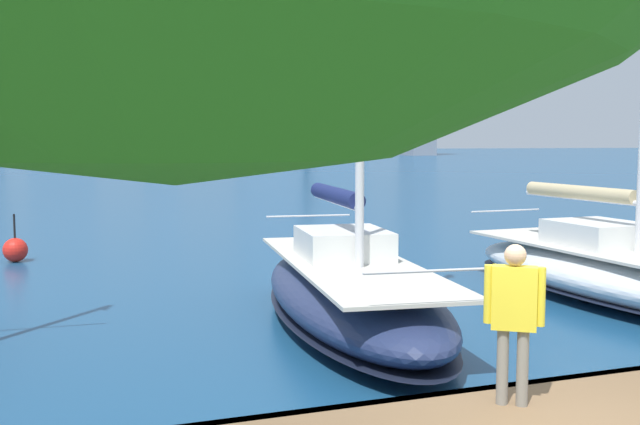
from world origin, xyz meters
name	(u,v)px	position (x,y,z in m)	size (l,w,h in m)	color
city_skyline	(82,57)	(-1.90, -158.88, 20.92)	(171.33, 22.55, 54.78)	gray
sailboat_tan	(613,271)	(-6.79, -7.04, 0.65)	(3.03, 9.21, 10.82)	silver
sailboat_navy	(349,290)	(-0.42, -6.77, 0.71)	(3.72, 8.80, 11.51)	navy
person_yellow_shirt	(514,309)	(0.09, -0.73, 1.68)	(0.55, 0.44, 1.79)	gray
channel_buoy	(15,250)	(5.85, -17.14, 0.36)	(0.70, 0.70, 1.40)	red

